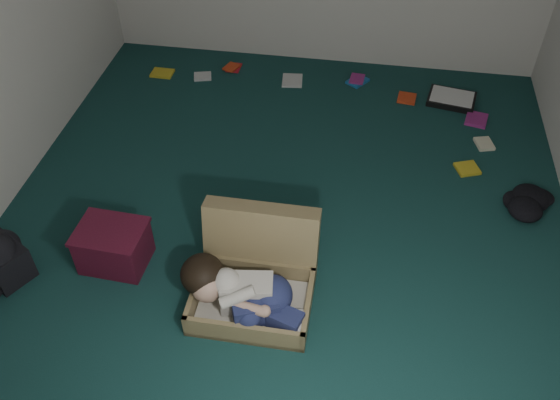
# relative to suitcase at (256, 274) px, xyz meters

# --- Properties ---
(floor) EXTENTS (4.50, 4.50, 0.00)m
(floor) POSITION_rel_suitcase_xyz_m (0.07, 0.63, -0.16)
(floor) COLOR #133836
(floor) RESTS_ON ground
(suitcase) EXTENTS (0.72, 0.70, 0.53)m
(suitcase) POSITION_rel_suitcase_xyz_m (0.00, 0.00, 0.00)
(suitcase) COLOR olive
(suitcase) RESTS_ON floor
(person) EXTENTS (0.78, 0.38, 0.33)m
(person) POSITION_rel_suitcase_xyz_m (-0.05, -0.18, 0.04)
(person) COLOR beige
(person) RESTS_ON suitcase
(maroon_bin) EXTENTS (0.45, 0.36, 0.30)m
(maroon_bin) POSITION_rel_suitcase_xyz_m (-0.95, 0.09, -0.01)
(maroon_bin) COLOR #4C0F22
(maroon_bin) RESTS_ON floor
(backpack) EXTENTS (0.55, 0.52, 0.26)m
(backpack) POSITION_rel_suitcase_xyz_m (-1.63, -0.12, -0.03)
(backpack) COLOR black
(backpack) RESTS_ON floor
(clothing_pile) EXTENTS (0.48, 0.43, 0.13)m
(clothing_pile) POSITION_rel_suitcase_xyz_m (1.77, 1.07, -0.09)
(clothing_pile) COLOR black
(clothing_pile) RESTS_ON floor
(paper_tray) EXTENTS (0.45, 0.37, 0.06)m
(paper_tray) POSITION_rel_suitcase_xyz_m (1.31, 2.34, -0.13)
(paper_tray) COLOR black
(paper_tray) RESTS_ON floor
(book_scatter) EXTENTS (3.09, 1.40, 0.02)m
(book_scatter) POSITION_rel_suitcase_xyz_m (0.49, 2.24, -0.15)
(book_scatter) COLOR gold
(book_scatter) RESTS_ON floor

